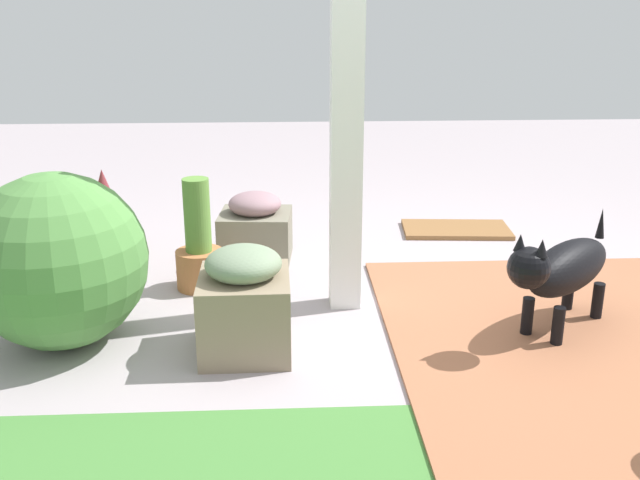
# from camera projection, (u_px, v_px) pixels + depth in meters

# --- Properties ---
(ground_plane) EXTENTS (12.00, 12.00, 0.00)m
(ground_plane) POSITION_uv_depth(u_px,v_px,m) (389.00, 302.00, 3.70)
(ground_plane) COLOR #A69A9F
(brick_path) EXTENTS (1.80, 2.40, 0.02)m
(brick_path) POSITION_uv_depth(u_px,v_px,m) (601.00, 356.00, 3.12)
(brick_path) COLOR #A16343
(brick_path) RESTS_ON ground
(porch_pillar) EXTENTS (0.15, 0.15, 2.24)m
(porch_pillar) POSITION_uv_depth(u_px,v_px,m) (347.00, 83.00, 3.33)
(porch_pillar) COLOR white
(porch_pillar) RESTS_ON ground
(stone_planter_nearest) EXTENTS (0.45, 0.41, 0.41)m
(stone_planter_nearest) POSITION_uv_depth(u_px,v_px,m) (256.00, 228.00, 4.28)
(stone_planter_nearest) COLOR slate
(stone_planter_nearest) RESTS_ON ground
(stone_planter_mid) EXTENTS (0.40, 0.43, 0.49)m
(stone_planter_mid) POSITION_uv_depth(u_px,v_px,m) (245.00, 303.00, 3.12)
(stone_planter_mid) COLOR gray
(stone_planter_mid) RESTS_ON ground
(round_shrub) EXTENTS (0.79, 0.79, 0.79)m
(round_shrub) POSITION_uv_depth(u_px,v_px,m) (58.00, 261.00, 3.14)
(round_shrub) COLOR #4F8740
(round_shrub) RESTS_ON ground
(terracotta_pot_broad) EXTENTS (0.53, 0.53, 0.55)m
(terracotta_pot_broad) POSITION_uv_depth(u_px,v_px,m) (37.00, 217.00, 3.99)
(terracotta_pot_broad) COLOR #A96047
(terracotta_pot_broad) RESTS_ON ground
(terracotta_pot_spiky) EXTENTS (0.22, 0.22, 0.51)m
(terracotta_pot_spiky) POSITION_uv_depth(u_px,v_px,m) (105.00, 212.00, 4.44)
(terracotta_pot_spiky) COLOR #9F553E
(terracotta_pot_spiky) RESTS_ON ground
(terracotta_pot_tall) EXTENTS (0.26, 0.26, 0.61)m
(terracotta_pot_tall) POSITION_uv_depth(u_px,v_px,m) (199.00, 250.00, 3.83)
(terracotta_pot_tall) COLOR #B06B3D
(terracotta_pot_tall) RESTS_ON ground
(dog) EXTENTS (0.68, 0.64, 0.55)m
(dog) POSITION_uv_depth(u_px,v_px,m) (562.00, 269.00, 3.26)
(dog) COLOR black
(dog) RESTS_ON ground
(doormat) EXTENTS (0.74, 0.44, 0.03)m
(doormat) POSITION_uv_depth(u_px,v_px,m) (456.00, 229.00, 4.84)
(doormat) COLOR brown
(doormat) RESTS_ON ground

